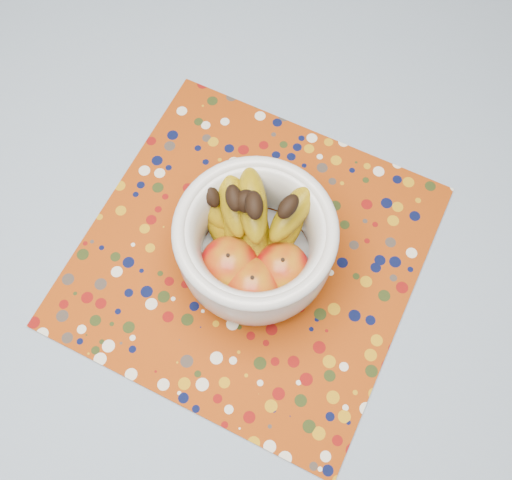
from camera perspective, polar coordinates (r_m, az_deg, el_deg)
table at (r=0.95m, az=-6.68°, el=-3.23°), size 1.20×1.20×0.75m
tablecloth at (r=0.87m, az=-7.25°, el=-1.49°), size 1.32×1.32×0.01m
placemat at (r=0.86m, az=-0.57°, el=-1.42°), size 0.57×0.57×0.00m
fruit_bowl at (r=0.78m, az=-0.25°, el=0.10°), size 0.24×0.21×0.17m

